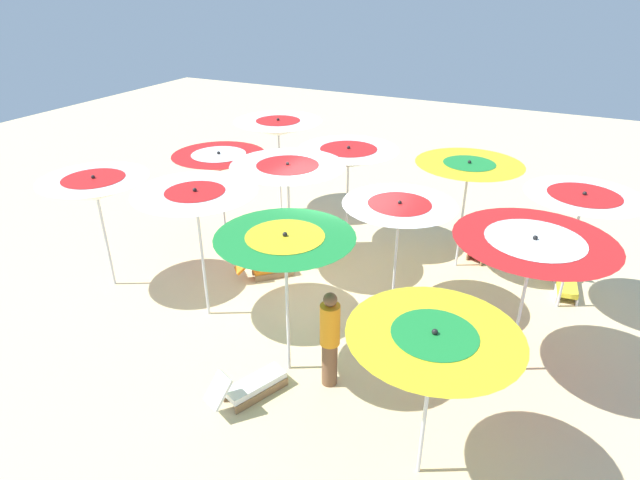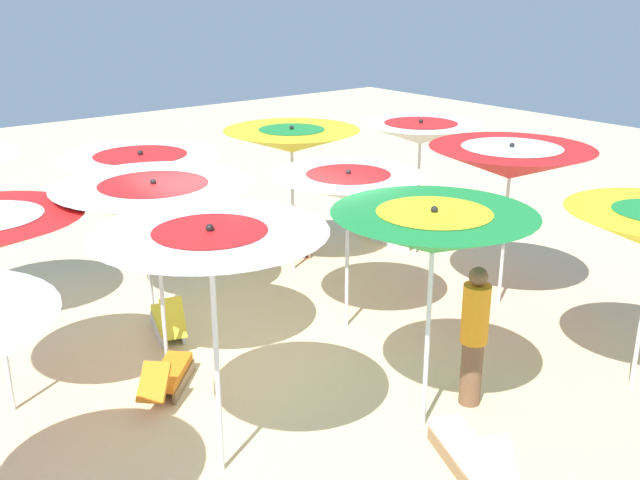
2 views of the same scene
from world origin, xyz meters
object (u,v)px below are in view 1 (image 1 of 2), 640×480
object	(u,v)px
beach_umbrella_5	(288,175)
beach_umbrella_9	(348,158)
lounger_3	(489,247)
beach_umbrella_2	(285,249)
lounger_0	(323,248)
beach_umbrella_1	(196,200)
beachgoer_0	(330,338)
beach_umbrella_8	(278,128)
lounger_2	(268,268)
beach_umbrella_11	(582,204)
beach_umbrella_10	(468,172)
beach_umbrella_7	(532,253)
beach_umbrella_4	(219,162)
lounger_1	(250,386)
beach_umbrella_3	(433,349)
lounger_4	(566,281)
beach_umbrella_0	(95,189)
beach_umbrella_6	(399,212)

from	to	relation	value
beach_umbrella_5	beach_umbrella_9	bearing A→B (deg)	-110.70
beach_umbrella_5	lounger_3	world-z (taller)	beach_umbrella_5
beach_umbrella_2	lounger_0	xyz separation A→B (m)	(1.13, -3.58, -1.95)
beach_umbrella_1	beachgoer_0	distance (m)	3.22
beach_umbrella_1	beach_umbrella_8	size ratio (longest dim) A/B	1.02
beach_umbrella_8	lounger_2	size ratio (longest dim) A/B	2.30
beach_umbrella_5	lounger_0	xyz separation A→B (m)	(-0.41, -0.75, -1.89)
beach_umbrella_11	beach_umbrella_2	bearing A→B (deg)	45.35
beach_umbrella_9	beach_umbrella_8	bearing A→B (deg)	-24.21
beach_umbrella_2	beach_umbrella_10	xyz separation A→B (m)	(-1.62, -4.49, -0.03)
beach_umbrella_5	lounger_0	world-z (taller)	beach_umbrella_5
lounger_3	lounger_2	bearing A→B (deg)	-30.39
beach_umbrella_9	lounger_2	bearing A→B (deg)	68.11
beachgoer_0	beach_umbrella_11	bearing A→B (deg)	-161.51
beach_umbrella_2	beach_umbrella_7	size ratio (longest dim) A/B	1.01
beach_umbrella_4	lounger_1	distance (m)	5.26
beach_umbrella_5	beachgoer_0	world-z (taller)	beach_umbrella_5
beach_umbrella_3	lounger_3	xyz separation A→B (m)	(0.26, -6.25, -1.72)
beach_umbrella_5	beach_umbrella_9	size ratio (longest dim) A/B	1.01
lounger_4	beach_umbrella_0	bearing A→B (deg)	-72.00
beach_umbrella_6	lounger_0	bearing A→B (deg)	-31.33
lounger_2	beach_umbrella_1	bearing A→B (deg)	-145.69
beach_umbrella_4	beach_umbrella_3	bearing A→B (deg)	145.16
beach_umbrella_7	lounger_0	size ratio (longest dim) A/B	1.93
beach_umbrella_6	beach_umbrella_5	bearing A→B (deg)	-11.40
beach_umbrella_1	beach_umbrella_5	world-z (taller)	beach_umbrella_1
beach_umbrella_3	lounger_0	size ratio (longest dim) A/B	1.79
beach_umbrella_0	beach_umbrella_3	bearing A→B (deg)	166.35
beach_umbrella_10	beach_umbrella_11	xyz separation A→B (m)	(-2.10, 0.73, -0.02)
beach_umbrella_6	beach_umbrella_0	bearing A→B (deg)	17.17
beach_umbrella_6	lounger_2	distance (m)	3.24
lounger_1	beach_umbrella_1	bearing A→B (deg)	74.63
beach_umbrella_3	beach_umbrella_4	xyz separation A→B (m)	(5.74, -4.00, 0.12)
beach_umbrella_1	beach_umbrella_10	bearing A→B (deg)	-134.03
beach_umbrella_0	beach_umbrella_4	xyz separation A→B (m)	(-1.12, -2.33, -0.02)
lounger_3	beach_umbrella_1	bearing A→B (deg)	-19.88
beach_umbrella_9	beach_umbrella_3	bearing A→B (deg)	121.78
beach_umbrella_4	lounger_2	distance (m)	2.50
beach_umbrella_1	beach_umbrella_4	distance (m)	2.66
lounger_2	beach_umbrella_3	bearing A→B (deg)	-83.70
beach_umbrella_5	beach_umbrella_8	distance (m)	3.20
beach_umbrella_5	beach_umbrella_0	bearing A→B (deg)	36.61
beach_umbrella_2	lounger_2	world-z (taller)	beach_umbrella_2
beach_umbrella_5	beach_umbrella_10	xyz separation A→B (m)	(-3.16, -1.67, 0.03)
beach_umbrella_4	lounger_3	world-z (taller)	beach_umbrella_4
lounger_1	lounger_4	distance (m)	6.63
beach_umbrella_6	beach_umbrella_9	distance (m)	2.80
beach_umbrella_8	beach_umbrella_11	xyz separation A→B (m)	(-7.03, 1.73, -0.10)
beach_umbrella_0	lounger_0	bearing A→B (deg)	-138.72
beach_umbrella_2	beach_umbrella_8	xyz separation A→B (m)	(3.31, -5.49, 0.05)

